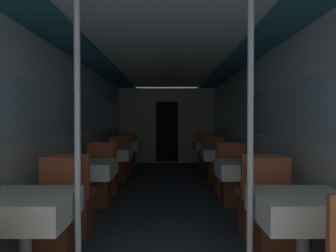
{
  "coord_description": "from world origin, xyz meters",
  "views": [
    {
      "loc": [
        0.03,
        -1.39,
        1.26
      ],
      "look_at": [
        0.05,
        2.64,
        1.18
      ],
      "focal_mm": 35.0,
      "sensor_mm": 36.0,
      "label": 1
    }
  ],
  "objects": [
    {
      "name": "dining_table_left_1",
      "position": [
        -1.0,
        2.78,
        0.61
      ],
      "size": [
        0.67,
        0.67,
        0.73
      ],
      "color": "#4C4C51",
      "rests_on": "ground_plane"
    },
    {
      "name": "wall_right",
      "position": [
        1.41,
        3.83,
        1.12
      ],
      "size": [
        0.05,
        10.46,
        2.17
      ],
      "color": "silver",
      "rests_on": "ground_plane"
    },
    {
      "name": "chair_left_far_3",
      "position": [
        -1.0,
        7.08,
        0.29
      ],
      "size": [
        0.4,
        0.4,
        0.9
      ],
      "rotation": [
        0.0,
        0.0,
        3.14
      ],
      "color": "brown",
      "rests_on": "ground_plane"
    },
    {
      "name": "chair_right_far_3",
      "position": [
        1.0,
        7.08,
        0.29
      ],
      "size": [
        0.4,
        0.4,
        0.9
      ],
      "rotation": [
        0.0,
        0.0,
        3.14
      ],
      "color": "brown",
      "rests_on": "ground_plane"
    },
    {
      "name": "chair_right_far_0",
      "position": [
        1.0,
        1.55,
        0.29
      ],
      "size": [
        0.4,
        0.4,
        0.9
      ],
      "rotation": [
        0.0,
        0.0,
        3.14
      ],
      "color": "brown",
      "rests_on": "ground_plane"
    },
    {
      "name": "wall_left",
      "position": [
        -1.41,
        3.83,
        1.12
      ],
      "size": [
        0.05,
        10.46,
        2.17
      ],
      "color": "silver",
      "rests_on": "ground_plane"
    },
    {
      "name": "chair_left_far_2",
      "position": [
        -1.0,
        5.24,
        0.29
      ],
      "size": [
        0.4,
        0.4,
        0.9
      ],
      "rotation": [
        0.0,
        0.0,
        3.14
      ],
      "color": "brown",
      "rests_on": "ground_plane"
    },
    {
      "name": "dining_table_left_2",
      "position": [
        -1.0,
        4.63,
        0.61
      ],
      "size": [
        0.67,
        0.67,
        0.73
      ],
      "color": "#4C4C51",
      "rests_on": "ground_plane"
    },
    {
      "name": "chair_right_near_2",
      "position": [
        1.0,
        4.01,
        0.29
      ],
      "size": [
        0.4,
        0.4,
        0.9
      ],
      "color": "brown",
      "rests_on": "ground_plane"
    },
    {
      "name": "bulkhead_far",
      "position": [
        0.0,
        8.14,
        1.08
      ],
      "size": [
        2.77,
        0.09,
        2.17
      ],
      "color": "#A8A8A3",
      "rests_on": "ground_plane"
    },
    {
      "name": "dining_table_right_1",
      "position": [
        1.0,
        2.78,
        0.61
      ],
      "size": [
        0.67,
        0.67,
        0.73
      ],
      "color": "#4C4C51",
      "rests_on": "ground_plane"
    },
    {
      "name": "dining_table_left_0",
      "position": [
        -1.0,
        0.93,
        0.61
      ],
      "size": [
        0.67,
        0.67,
        0.73
      ],
      "color": "#4C4C51",
      "rests_on": "ground_plane"
    },
    {
      "name": "chair_left_near_1",
      "position": [
        -1.0,
        2.17,
        0.29
      ],
      "size": [
        0.4,
        0.4,
        0.9
      ],
      "color": "brown",
      "rests_on": "ground_plane"
    },
    {
      "name": "dining_table_left_3",
      "position": [
        -1.0,
        6.47,
        0.61
      ],
      "size": [
        0.67,
        0.67,
        0.73
      ],
      "color": "#4C4C51",
      "rests_on": "ground_plane"
    },
    {
      "name": "chair_left_far_1",
      "position": [
        -1.0,
        3.39,
        0.29
      ],
      "size": [
        0.4,
        0.4,
        0.9
      ],
      "rotation": [
        0.0,
        0.0,
        3.14
      ],
      "color": "brown",
      "rests_on": "ground_plane"
    },
    {
      "name": "chair_right_near_1",
      "position": [
        1.0,
        2.17,
        0.29
      ],
      "size": [
        0.4,
        0.4,
        0.9
      ],
      "color": "brown",
      "rests_on": "ground_plane"
    },
    {
      "name": "support_pole_left_0",
      "position": [
        -0.62,
        0.93,
        1.09
      ],
      "size": [
        0.04,
        0.04,
        2.17
      ],
      "color": "silver",
      "rests_on": "ground_plane"
    },
    {
      "name": "chair_left_near_2",
      "position": [
        -1.0,
        4.01,
        0.29
      ],
      "size": [
        0.4,
        0.4,
        0.9
      ],
      "color": "brown",
      "rests_on": "ground_plane"
    },
    {
      "name": "ceiling_panel",
      "position": [
        0.0,
        3.83,
        2.21
      ],
      "size": [
        2.83,
        10.46,
        0.07
      ],
      "color": "white",
      "rests_on": "wall_left"
    },
    {
      "name": "dining_table_right_0",
      "position": [
        1.0,
        0.93,
        0.61
      ],
      "size": [
        0.67,
        0.67,
        0.73
      ],
      "color": "#4C4C51",
      "rests_on": "ground_plane"
    },
    {
      "name": "chair_left_far_0",
      "position": [
        -1.0,
        1.55,
        0.29
      ],
      "size": [
        0.4,
        0.4,
        0.9
      ],
      "rotation": [
        0.0,
        0.0,
        3.14
      ],
      "color": "brown",
      "rests_on": "ground_plane"
    },
    {
      "name": "support_pole_right_0",
      "position": [
        0.62,
        0.93,
        1.09
      ],
      "size": [
        0.04,
        0.04,
        2.17
      ],
      "color": "silver",
      "rests_on": "ground_plane"
    },
    {
      "name": "dining_table_right_2",
      "position": [
        1.0,
        4.63,
        0.61
      ],
      "size": [
        0.67,
        0.67,
        0.73
      ],
      "color": "#4C4C51",
      "rests_on": "ground_plane"
    },
    {
      "name": "chair_right_far_2",
      "position": [
        1.0,
        5.24,
        0.29
      ],
      "size": [
        0.4,
        0.4,
        0.9
      ],
      "rotation": [
        0.0,
        0.0,
        3.14
      ],
      "color": "brown",
      "rests_on": "ground_plane"
    },
    {
      "name": "chair_left_near_3",
      "position": [
        -1.0,
        5.86,
        0.29
      ],
      "size": [
        0.4,
        0.4,
        0.9
      ],
      "color": "brown",
      "rests_on": "ground_plane"
    },
    {
      "name": "dining_table_right_3",
      "position": [
        1.0,
        6.47,
        0.61
      ],
      "size": [
        0.67,
        0.67,
        0.73
      ],
      "color": "#4C4C51",
      "rests_on": "ground_plane"
    },
    {
      "name": "chair_right_far_1",
      "position": [
        1.0,
        3.39,
        0.29
      ],
      "size": [
        0.4,
        0.4,
        0.9
      ],
      "rotation": [
        0.0,
        0.0,
        3.14
      ],
      "color": "brown",
      "rests_on": "ground_plane"
    },
    {
      "name": "chair_right_near_3",
      "position": [
        1.0,
        5.86,
        0.29
      ],
      "size": [
        0.4,
        0.4,
        0.9
      ],
      "color": "brown",
      "rests_on": "ground_plane"
    }
  ]
}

